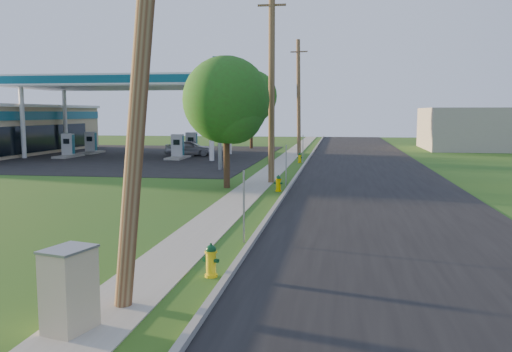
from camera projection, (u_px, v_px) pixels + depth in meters
The scene contains 25 objects.
ground_plane at pixel (195, 292), 10.80m from camera, with size 140.00×140.00×0.00m, color #25551C.
road at pixel (385, 209), 19.94m from camera, with size 8.00×120.00×0.02m, color black.
curb at pixel (277, 205), 20.54m from camera, with size 0.15×120.00×0.15m, color gray.
sidewalk at pixel (232, 205), 20.81m from camera, with size 1.50×120.00×0.03m, color gray.
forecourt at pixel (109, 156), 44.64m from camera, with size 26.00×28.00×0.02m, color black.
utility_pole_near at pixel (142, 40), 9.35m from camera, with size 1.40×0.32×9.48m.
utility_pole_mid at pixel (272, 84), 27.00m from camera, with size 1.40×0.32×9.80m.
utility_pole_far at pixel (299, 97), 44.69m from camera, with size 1.40×0.32×9.50m.
sign_post_near at pixel (244, 207), 14.77m from camera, with size 0.05×0.04×2.00m, color gray.
sign_post_mid at pixel (286, 165), 26.36m from camera, with size 0.05×0.04×2.00m, color gray.
sign_post_far at pixel (303, 149), 38.33m from camera, with size 0.05×0.04×2.00m, color gray.
gas_canopy at pixel (130, 83), 43.65m from camera, with size 18.18×9.18×6.40m.
fuel_pump_nw at pixel (68, 148), 42.97m from camera, with size 1.20×3.20×1.90m.
fuel_pump_ne at pixel (178, 150), 41.60m from camera, with size 1.20×3.20×1.90m.
fuel_pump_sw at pixel (91, 145), 46.89m from camera, with size 1.20×3.20×1.90m.
fuel_pump_se at pixel (192, 146), 45.53m from camera, with size 1.20×3.20×1.90m.
price_pylon at pixel (219, 82), 32.94m from camera, with size 0.34×2.04×6.85m.
distant_building at pixel (499, 129), 52.02m from camera, with size 14.00×10.00×4.00m, color #9D9585.
tree_verge at pixel (228, 103), 25.20m from camera, with size 4.08×4.08×6.19m.
tree_lot at pixel (252, 98), 53.17m from camera, with size 5.09×5.09×7.71m.
hydrant_near at pixel (211, 260), 11.74m from camera, with size 0.38×0.34×0.75m.
hydrant_mid at pixel (278, 183), 24.49m from camera, with size 0.39×0.35×0.76m.
hydrant_far at pixel (300, 158), 38.44m from camera, with size 0.37×0.34×0.73m.
utility_cabinet at pixel (69, 290), 8.75m from camera, with size 0.81×0.95×1.40m.
car_silver at pixel (190, 148), 44.53m from camera, with size 1.59×3.94×1.34m, color #9FA1A6.
Camera 1 is at (2.80, -10.15, 3.56)m, focal length 38.00 mm.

